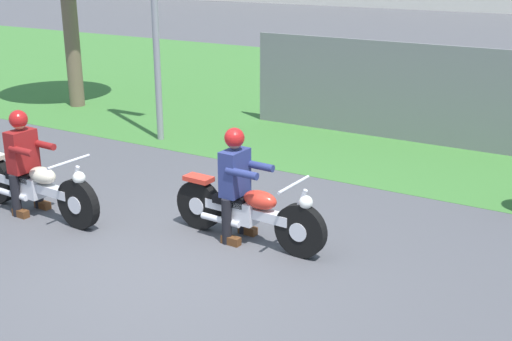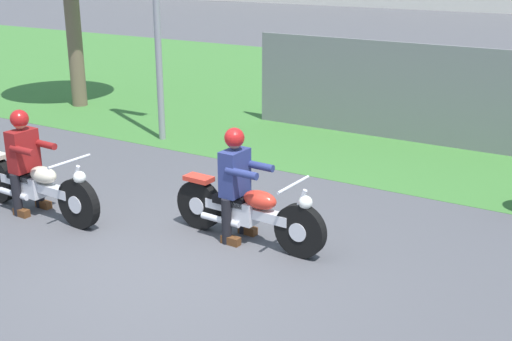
# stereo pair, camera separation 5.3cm
# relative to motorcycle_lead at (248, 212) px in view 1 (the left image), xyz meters

# --- Properties ---
(ground) EXTENTS (120.00, 120.00, 0.00)m
(ground) POSITION_rel_motorcycle_lead_xyz_m (-0.37, -1.04, -0.39)
(ground) COLOR #4C4C51
(grass_verge) EXTENTS (60.00, 12.00, 0.01)m
(grass_verge) POSITION_rel_motorcycle_lead_xyz_m (-0.37, 8.55, -0.39)
(grass_verge) COLOR #3D7533
(grass_verge) RESTS_ON ground
(motorcycle_lead) EXTENTS (2.10, 0.66, 0.88)m
(motorcycle_lead) POSITION_rel_motorcycle_lead_xyz_m (0.00, 0.00, 0.00)
(motorcycle_lead) COLOR black
(motorcycle_lead) RESTS_ON ground
(rider_lead) EXTENTS (0.56, 0.48, 1.40)m
(rider_lead) POSITION_rel_motorcycle_lead_xyz_m (-0.17, 0.01, 0.43)
(rider_lead) COLOR black
(rider_lead) RESTS_ON ground
(motorcycle_follow) EXTENTS (2.29, 0.66, 0.88)m
(motorcycle_follow) POSITION_rel_motorcycle_lead_xyz_m (-2.87, -0.71, 0.01)
(motorcycle_follow) COLOR black
(motorcycle_follow) RESTS_ON ground
(rider_follow) EXTENTS (0.56, 0.48, 1.41)m
(rider_follow) POSITION_rel_motorcycle_lead_xyz_m (-3.03, -0.70, 0.43)
(rider_follow) COLOR black
(rider_follow) RESTS_ON ground
(fence_segment) EXTENTS (7.00, 0.06, 1.80)m
(fence_segment) POSITION_rel_motorcycle_lead_xyz_m (0.57, 5.30, 0.51)
(fence_segment) COLOR slate
(fence_segment) RESTS_ON ground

